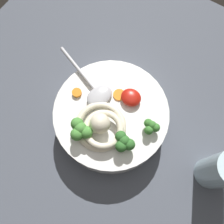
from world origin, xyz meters
TOP-DOWN VIEW (x-y plane):
  - table_slab at (0.00, 0.00)cm, footprint 90.37×90.37cm
  - soup_bowl at (0.23, -1.45)cm, footprint 25.13×25.13cm
  - noodle_pile at (0.54, -5.69)cm, footprint 11.87×11.63cm
  - soup_spoon at (-5.20, 0.55)cm, footprint 17.32×9.12cm
  - chili_sauce_dollop at (2.06, 3.25)cm, footprint 4.46×4.01cm
  - broccoli_floret_front at (8.91, -0.46)cm, footprint 3.54×3.05cm
  - broccoli_floret_beside_noodles at (-2.60, -8.72)cm, footprint 5.11×4.39cm
  - broccoli_floret_near_spoon at (5.97, -6.11)cm, footprint 4.58×3.94cm
  - carrot_slice_rear at (-8.60, -1.94)cm, footprint 2.11×2.11cm
  - carrot_slice_extra_b at (-0.54, 2.71)cm, footprint 2.69×2.69cm
  - drinking_glass at (25.24, -0.37)cm, footprint 6.80×6.80cm

SIDE VIEW (x-z plane):
  - table_slab at x=0.00cm, z-range 0.00..2.71cm
  - soup_bowl at x=0.23cm, z-range 2.82..9.82cm
  - drinking_glass at x=25.24cm, z-range 2.71..15.40cm
  - carrot_slice_extra_b at x=-0.54cm, z-range 9.70..10.11cm
  - carrot_slice_rear at x=-8.60cm, z-range 9.70..10.47cm
  - soup_spoon at x=-5.20cm, z-range 9.70..11.30cm
  - chili_sauce_dollop at x=2.06cm, z-range 9.70..11.71cm
  - noodle_pile at x=0.54cm, z-range 8.80..13.57cm
  - broccoli_floret_front at x=8.91cm, z-range 10.06..12.85cm
  - broccoli_floret_near_spoon at x=5.97cm, z-range 10.16..13.78cm
  - broccoli_floret_beside_noodles at x=-2.60cm, z-range 10.21..14.25cm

